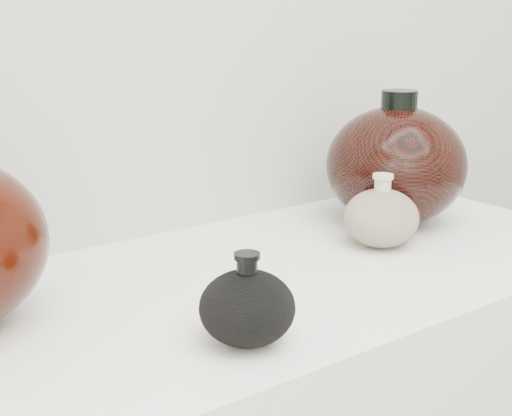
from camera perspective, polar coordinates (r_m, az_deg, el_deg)
black_gourd_vase at (r=0.78m, az=-0.71°, el=-7.92°), size 0.12×0.12×0.10m
cream_gourd_vase at (r=1.11m, az=9.99°, el=-0.73°), size 0.14×0.14×0.11m
right_round_pot at (r=1.22m, az=11.13°, el=3.41°), size 0.27×0.27×0.23m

